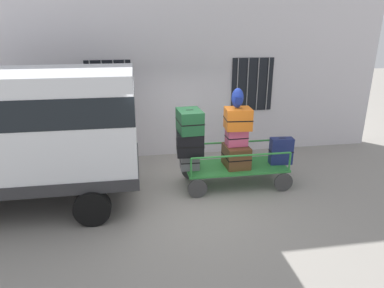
{
  "coord_description": "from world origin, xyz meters",
  "views": [
    {
      "loc": [
        -1.08,
        -6.99,
        3.66
      ],
      "look_at": [
        0.09,
        0.22,
        1.09
      ],
      "focal_mm": 32.17,
      "sensor_mm": 36.0,
      "label": 1
    }
  ],
  "objects_px": {
    "suitcase_left_top": "(190,121)",
    "backpack": "(238,98)",
    "suitcase_left_bottom": "(190,161)",
    "suitcase_midleft_middle": "(237,137)",
    "suitcase_midleft_bottom": "(236,156)",
    "suitcase_center_bottom": "(281,151)",
    "suitcase_left_middle": "(190,143)",
    "suitcase_midleft_top": "(238,119)",
    "van": "(9,127)",
    "luggage_cart": "(235,169)"
  },
  "relations": [
    {
      "from": "suitcase_left_bottom",
      "to": "suitcase_midleft_bottom",
      "type": "distance_m",
      "value": 1.1
    },
    {
      "from": "suitcase_center_bottom",
      "to": "suitcase_left_top",
      "type": "bearing_deg",
      "value": 179.61
    },
    {
      "from": "suitcase_midleft_top",
      "to": "suitcase_left_bottom",
      "type": "bearing_deg",
      "value": 177.73
    },
    {
      "from": "suitcase_midleft_bottom",
      "to": "suitcase_center_bottom",
      "type": "xyz_separation_m",
      "value": [
        1.09,
        -0.02,
        0.06
      ]
    },
    {
      "from": "backpack",
      "to": "suitcase_center_bottom",
      "type": "bearing_deg",
      "value": -1.21
    },
    {
      "from": "suitcase_left_bottom",
      "to": "suitcase_midleft_bottom",
      "type": "height_order",
      "value": "suitcase_midleft_bottom"
    },
    {
      "from": "suitcase_left_bottom",
      "to": "luggage_cart",
      "type": "bearing_deg",
      "value": -0.83
    },
    {
      "from": "suitcase_left_bottom",
      "to": "backpack",
      "type": "relative_size",
      "value": 0.99
    },
    {
      "from": "van",
      "to": "suitcase_midleft_middle",
      "type": "height_order",
      "value": "van"
    },
    {
      "from": "luggage_cart",
      "to": "suitcase_midleft_top",
      "type": "relative_size",
      "value": 3.96
    },
    {
      "from": "suitcase_midleft_middle",
      "to": "suitcase_center_bottom",
      "type": "height_order",
      "value": "suitcase_midleft_middle"
    },
    {
      "from": "suitcase_left_top",
      "to": "suitcase_midleft_bottom",
      "type": "height_order",
      "value": "suitcase_left_top"
    },
    {
      "from": "suitcase_midleft_bottom",
      "to": "suitcase_midleft_middle",
      "type": "bearing_deg",
      "value": 90.0
    },
    {
      "from": "suitcase_midleft_middle",
      "to": "suitcase_left_middle",
      "type": "bearing_deg",
      "value": -177.87
    },
    {
      "from": "suitcase_left_middle",
      "to": "suitcase_center_bottom",
      "type": "relative_size",
      "value": 1.09
    },
    {
      "from": "van",
      "to": "suitcase_midleft_top",
      "type": "height_order",
      "value": "van"
    },
    {
      "from": "suitcase_left_bottom",
      "to": "suitcase_left_top",
      "type": "relative_size",
      "value": 0.59
    },
    {
      "from": "luggage_cart",
      "to": "suitcase_midleft_bottom",
      "type": "relative_size",
      "value": 3.59
    },
    {
      "from": "suitcase_midleft_middle",
      "to": "backpack",
      "type": "height_order",
      "value": "backpack"
    },
    {
      "from": "suitcase_left_bottom",
      "to": "suitcase_center_bottom",
      "type": "xyz_separation_m",
      "value": [
        2.19,
        -0.05,
        0.13
      ]
    },
    {
      "from": "suitcase_left_middle",
      "to": "suitcase_center_bottom",
      "type": "height_order",
      "value": "suitcase_left_middle"
    },
    {
      "from": "luggage_cart",
      "to": "suitcase_midleft_middle",
      "type": "xyz_separation_m",
      "value": [
        0.0,
        0.02,
        0.81
      ]
    },
    {
      "from": "suitcase_midleft_middle",
      "to": "suitcase_left_bottom",
      "type": "bearing_deg",
      "value": -179.86
    },
    {
      "from": "suitcase_left_bottom",
      "to": "suitcase_center_bottom",
      "type": "height_order",
      "value": "suitcase_center_bottom"
    },
    {
      "from": "van",
      "to": "suitcase_left_top",
      "type": "xyz_separation_m",
      "value": [
        3.63,
        0.19,
        -0.09
      ]
    },
    {
      "from": "suitcase_left_middle",
      "to": "suitcase_left_bottom",
      "type": "bearing_deg",
      "value": 90.0
    },
    {
      "from": "suitcase_midleft_top",
      "to": "suitcase_midleft_bottom",
      "type": "bearing_deg",
      "value": 90.0
    },
    {
      "from": "suitcase_left_bottom",
      "to": "suitcase_left_top",
      "type": "distance_m",
      "value": 0.95
    },
    {
      "from": "suitcase_left_middle",
      "to": "suitcase_center_bottom",
      "type": "bearing_deg",
      "value": -0.26
    },
    {
      "from": "suitcase_midleft_bottom",
      "to": "backpack",
      "type": "bearing_deg",
      "value": 163.03
    },
    {
      "from": "suitcase_left_top",
      "to": "backpack",
      "type": "relative_size",
      "value": 1.69
    },
    {
      "from": "suitcase_midleft_middle",
      "to": "luggage_cart",
      "type": "bearing_deg",
      "value": -90.0
    },
    {
      "from": "luggage_cart",
      "to": "suitcase_midleft_top",
      "type": "height_order",
      "value": "suitcase_midleft_top"
    },
    {
      "from": "suitcase_left_middle",
      "to": "suitcase_midleft_top",
      "type": "xyz_separation_m",
      "value": [
        1.09,
        -0.01,
        0.51
      ]
    },
    {
      "from": "luggage_cart",
      "to": "suitcase_midleft_middle",
      "type": "distance_m",
      "value": 0.81
    },
    {
      "from": "suitcase_left_bottom",
      "to": "backpack",
      "type": "distance_m",
      "value": 1.78
    },
    {
      "from": "suitcase_midleft_bottom",
      "to": "backpack",
      "type": "relative_size",
      "value": 1.54
    },
    {
      "from": "suitcase_left_bottom",
      "to": "suitcase_left_top",
      "type": "xyz_separation_m",
      "value": [
        -0.0,
        -0.03,
        0.95
      ]
    },
    {
      "from": "van",
      "to": "suitcase_center_bottom",
      "type": "relative_size",
      "value": 7.73
    },
    {
      "from": "suitcase_midleft_top",
      "to": "suitcase_center_bottom",
      "type": "xyz_separation_m",
      "value": [
        1.09,
        -0.0,
        -0.84
      ]
    },
    {
      "from": "suitcase_left_bottom",
      "to": "suitcase_midleft_middle",
      "type": "relative_size",
      "value": 0.9
    },
    {
      "from": "suitcase_left_middle",
      "to": "suitcase_midleft_middle",
      "type": "bearing_deg",
      "value": 2.13
    },
    {
      "from": "suitcase_left_bottom",
      "to": "backpack",
      "type": "xyz_separation_m",
      "value": [
        1.07,
        -0.02,
        1.42
      ]
    },
    {
      "from": "suitcase_midleft_bottom",
      "to": "suitcase_center_bottom",
      "type": "bearing_deg",
      "value": -0.85
    },
    {
      "from": "backpack",
      "to": "suitcase_left_top",
      "type": "bearing_deg",
      "value": -179.52
    },
    {
      "from": "suitcase_left_bottom",
      "to": "suitcase_midleft_middle",
      "type": "height_order",
      "value": "suitcase_midleft_middle"
    },
    {
      "from": "suitcase_left_top",
      "to": "suitcase_left_bottom",
      "type": "bearing_deg",
      "value": 90.0
    },
    {
      "from": "luggage_cart",
      "to": "suitcase_left_top",
      "type": "distance_m",
      "value": 1.65
    },
    {
      "from": "van",
      "to": "suitcase_left_middle",
      "type": "xyz_separation_m",
      "value": [
        3.63,
        0.19,
        -0.6
      ]
    },
    {
      "from": "suitcase_midleft_bottom",
      "to": "suitcase_midleft_top",
      "type": "bearing_deg",
      "value": -90.0
    }
  ]
}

